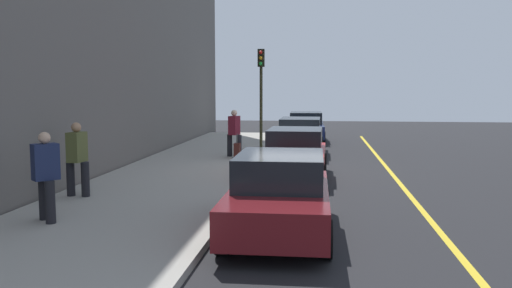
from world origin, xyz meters
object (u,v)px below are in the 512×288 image
(parked_car_navy, at_px, (306,127))
(pedestrian_olive_coat, at_px, (77,157))
(parked_car_maroon, at_px, (280,195))
(pedestrian_burgundy_coat, at_px, (234,132))
(parked_car_red, at_px, (295,154))
(pedestrian_navy_coat, at_px, (46,174))
(rolling_suitcase, at_px, (237,151))
(traffic_light_pole, at_px, (261,83))
(parked_car_white, at_px, (300,136))

(parked_car_navy, xyz_separation_m, pedestrian_olive_coat, (15.50, -5.04, 0.35))
(parked_car_maroon, xyz_separation_m, pedestrian_burgundy_coat, (-10.12, -2.51, 0.34))
(parked_car_red, bearing_deg, pedestrian_burgundy_coat, -146.82)
(pedestrian_navy_coat, height_order, pedestrian_burgundy_coat, pedestrian_burgundy_coat)
(parked_car_navy, bearing_deg, rolling_suitcase, -15.84)
(pedestrian_navy_coat, relative_size, rolling_suitcase, 1.90)
(pedestrian_burgundy_coat, relative_size, traffic_light_pole, 0.43)
(parked_car_maroon, relative_size, rolling_suitcase, 4.58)
(parked_car_navy, distance_m, parked_car_red, 11.43)
(traffic_light_pole, bearing_deg, parked_car_maroon, 8.10)
(parked_car_red, relative_size, parked_car_maroon, 0.98)
(parked_car_red, relative_size, pedestrian_navy_coat, 2.36)
(traffic_light_pole, bearing_deg, pedestrian_navy_coat, -13.85)
(pedestrian_navy_coat, bearing_deg, parked_car_white, 160.14)
(traffic_light_pole, height_order, rolling_suitcase, traffic_light_pole)
(parked_car_red, bearing_deg, pedestrian_navy_coat, -34.89)
(parked_car_red, height_order, parked_car_maroon, same)
(pedestrian_navy_coat, xyz_separation_m, traffic_light_pole, (-11.74, 2.90, 1.88))
(pedestrian_navy_coat, distance_m, rolling_suitcase, 10.03)
(traffic_light_pole, xyz_separation_m, rolling_suitcase, (1.98, -0.67, -2.53))
(pedestrian_olive_coat, height_order, traffic_light_pole, traffic_light_pole)
(pedestrian_olive_coat, bearing_deg, parked_car_white, 153.46)
(pedestrian_olive_coat, xyz_separation_m, rolling_suitcase, (-7.35, 2.73, -0.67))
(pedestrian_burgundy_coat, bearing_deg, parked_car_maroon, 13.91)
(parked_car_red, xyz_separation_m, pedestrian_navy_coat, (6.48, -4.52, 0.33))
(parked_car_maroon, distance_m, rolling_suitcase, 9.87)
(pedestrian_olive_coat, xyz_separation_m, traffic_light_pole, (-9.33, 3.40, 1.86))
(rolling_suitcase, bearing_deg, parked_car_white, 139.11)
(pedestrian_olive_coat, bearing_deg, pedestrian_burgundy_coat, 162.15)
(parked_car_navy, relative_size, parked_car_maroon, 1.01)
(parked_car_navy, xyz_separation_m, pedestrian_navy_coat, (17.91, -4.54, 0.33))
(parked_car_maroon, bearing_deg, pedestrian_olive_coat, -114.00)
(pedestrian_burgundy_coat, bearing_deg, parked_car_navy, 161.81)
(parked_car_maroon, height_order, rolling_suitcase, parked_car_maroon)
(parked_car_white, xyz_separation_m, parked_car_red, (5.85, 0.07, -0.00))
(pedestrian_navy_coat, bearing_deg, parked_car_navy, 165.78)
(parked_car_white, height_order, pedestrian_burgundy_coat, pedestrian_burgundy_coat)
(parked_car_navy, xyz_separation_m, rolling_suitcase, (8.15, -2.31, -0.32))
(parked_car_red, distance_m, parked_car_maroon, 6.32)
(parked_car_maroon, relative_size, pedestrian_navy_coat, 2.41)
(parked_car_red, relative_size, pedestrian_burgundy_coat, 2.34)
(pedestrian_olive_coat, bearing_deg, parked_car_navy, 161.98)
(parked_car_white, xyz_separation_m, pedestrian_navy_coat, (12.33, -4.45, 0.33))
(pedestrian_burgundy_coat, xyz_separation_m, pedestrian_olive_coat, (7.88, -2.54, 0.01))
(rolling_suitcase, bearing_deg, parked_car_navy, 164.16)
(parked_car_navy, distance_m, pedestrian_burgundy_coat, 8.03)
(parked_car_maroon, bearing_deg, parked_car_white, -179.59)
(pedestrian_olive_coat, relative_size, traffic_light_pole, 0.43)
(pedestrian_olive_coat, distance_m, traffic_light_pole, 10.10)
(traffic_light_pole, relative_size, rolling_suitcase, 4.48)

